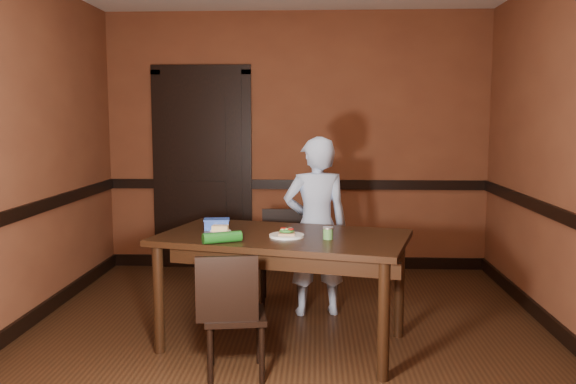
# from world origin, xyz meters

# --- Properties ---
(floor) EXTENTS (4.00, 4.50, 0.01)m
(floor) POSITION_xyz_m (0.00, 0.00, 0.00)
(floor) COLOR black
(floor) RESTS_ON ground
(wall_back) EXTENTS (4.00, 0.02, 2.70)m
(wall_back) POSITION_xyz_m (0.00, 2.25, 1.35)
(wall_back) COLOR brown
(wall_back) RESTS_ON ground
(wall_front) EXTENTS (4.00, 0.02, 2.70)m
(wall_front) POSITION_xyz_m (0.00, -2.25, 1.35)
(wall_front) COLOR brown
(wall_front) RESTS_ON ground
(wall_left) EXTENTS (0.02, 4.50, 2.70)m
(wall_left) POSITION_xyz_m (-2.00, 0.00, 1.35)
(wall_left) COLOR brown
(wall_left) RESTS_ON ground
(dado_back) EXTENTS (4.00, 0.03, 0.10)m
(dado_back) POSITION_xyz_m (0.00, 2.23, 0.90)
(dado_back) COLOR black
(dado_back) RESTS_ON ground
(dado_left) EXTENTS (0.03, 4.50, 0.10)m
(dado_left) POSITION_xyz_m (-1.99, 0.00, 0.90)
(dado_left) COLOR black
(dado_left) RESTS_ON ground
(baseboard_back) EXTENTS (4.00, 0.03, 0.12)m
(baseboard_back) POSITION_xyz_m (0.00, 2.23, 0.06)
(baseboard_back) COLOR black
(baseboard_back) RESTS_ON ground
(baseboard_left) EXTENTS (0.03, 4.50, 0.12)m
(baseboard_left) POSITION_xyz_m (-1.99, 0.00, 0.06)
(baseboard_left) COLOR black
(baseboard_left) RESTS_ON ground
(baseboard_right) EXTENTS (0.03, 4.50, 0.12)m
(baseboard_right) POSITION_xyz_m (1.99, 0.00, 0.06)
(baseboard_right) COLOR black
(baseboard_right) RESTS_ON ground
(door) EXTENTS (1.05, 0.07, 2.20)m
(door) POSITION_xyz_m (-1.00, 2.22, 1.09)
(door) COLOR black
(door) RESTS_ON ground
(dining_table) EXTENTS (1.88, 1.34, 0.79)m
(dining_table) POSITION_xyz_m (-0.02, -0.00, 0.40)
(dining_table) COLOR black
(dining_table) RESTS_ON floor
(chair_far) EXTENTS (0.39, 0.39, 0.80)m
(chair_far) POSITION_xyz_m (-0.08, 0.96, 0.40)
(chair_far) COLOR black
(chair_far) RESTS_ON floor
(chair_near) EXTENTS (0.42, 0.42, 0.80)m
(chair_near) POSITION_xyz_m (-0.29, -0.53, 0.40)
(chair_near) COLOR black
(chair_near) RESTS_ON floor
(person) EXTENTS (0.59, 0.44, 1.46)m
(person) POSITION_xyz_m (0.21, 0.69, 0.73)
(person) COLOR #ACC5E9
(person) RESTS_ON floor
(sandwich_plate) EXTENTS (0.24, 0.24, 0.06)m
(sandwich_plate) POSITION_xyz_m (0.01, -0.08, 0.81)
(sandwich_plate) COLOR white
(sandwich_plate) RESTS_ON dining_table
(sauce_jar) EXTENTS (0.07, 0.07, 0.08)m
(sauce_jar) POSITION_xyz_m (0.29, -0.15, 0.84)
(sauce_jar) COLOR #497F3B
(sauce_jar) RESTS_ON dining_table
(cheese_saucer) EXTENTS (0.15, 0.15, 0.05)m
(cheese_saucer) POSITION_xyz_m (-0.47, 0.08, 0.81)
(cheese_saucer) COLOR white
(cheese_saucer) RESTS_ON dining_table
(food_tub) EXTENTS (0.20, 0.15, 0.08)m
(food_tub) POSITION_xyz_m (-0.51, 0.18, 0.83)
(food_tub) COLOR blue
(food_tub) RESTS_ON dining_table
(wrapped_veg) EXTENTS (0.26, 0.18, 0.07)m
(wrapped_veg) POSITION_xyz_m (-0.40, -0.30, 0.83)
(wrapped_veg) COLOR #144A13
(wrapped_veg) RESTS_ON dining_table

